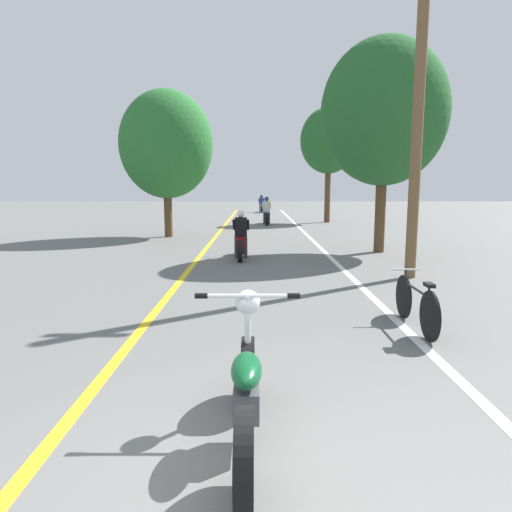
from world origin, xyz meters
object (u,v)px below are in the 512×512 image
(utility_pole, at_px, (417,100))
(motorcycle_rider_lead, at_px, (240,240))
(roadside_tree_right_near, at_px, (383,113))
(bicycle_parked, at_px, (415,304))
(motorcycle_rider_far, at_px, (260,206))
(roadside_tree_right_far, at_px, (327,141))
(motorcycle_rider_mid, at_px, (265,214))
(motorcycle_foreground, at_px, (246,389))
(roadside_tree_left, at_px, (165,145))

(utility_pole, xyz_separation_m, motorcycle_rider_lead, (-3.88, 2.80, -3.33))
(roadside_tree_right_near, relative_size, bicycle_parked, 3.64)
(motorcycle_rider_lead, xyz_separation_m, motorcycle_rider_far, (0.86, 22.95, 0.02))
(roadside_tree_right_far, height_order, motorcycle_rider_mid, roadside_tree_right_far)
(motorcycle_foreground, relative_size, bicycle_parked, 1.15)
(motorcycle_foreground, height_order, bicycle_parked, motorcycle_foreground)
(motorcycle_rider_lead, xyz_separation_m, bicycle_parked, (2.71, -6.53, -0.15))
(roadside_tree_right_near, distance_m, motorcycle_foreground, 11.97)
(motorcycle_foreground, bearing_deg, motorcycle_rider_far, 89.11)
(roadside_tree_right_near, height_order, roadside_tree_left, roadside_tree_right_near)
(motorcycle_rider_lead, bearing_deg, motorcycle_rider_far, 87.86)
(roadside_tree_right_far, bearing_deg, motorcycle_foreground, -100.33)
(motorcycle_foreground, bearing_deg, roadside_tree_right_far, 79.67)
(roadside_tree_right_near, distance_m, motorcycle_rider_mid, 11.55)
(motorcycle_rider_mid, xyz_separation_m, bicycle_parked, (1.71, -18.22, -0.19))
(utility_pole, xyz_separation_m, roadside_tree_right_far, (0.59, 15.92, 0.67))
(motorcycle_foreground, xyz_separation_m, motorcycle_rider_mid, (0.64, 21.14, 0.11))
(roadside_tree_right_far, distance_m, motorcycle_rider_far, 11.20)
(bicycle_parked, bearing_deg, motorcycle_rider_lead, 112.54)
(utility_pole, height_order, motorcycle_rider_far, utility_pole)
(motorcycle_rider_far, xyz_separation_m, bicycle_parked, (1.85, -29.48, -0.16))
(utility_pole, xyz_separation_m, motorcycle_rider_mid, (-2.88, 14.49, -3.29))
(roadside_tree_left, relative_size, motorcycle_rider_lead, 2.91)
(motorcycle_rider_mid, bearing_deg, bicycle_parked, -84.63)
(roadside_tree_right_far, relative_size, motorcycle_rider_far, 3.26)
(utility_pole, distance_m, roadside_tree_left, 10.91)
(roadside_tree_right_far, relative_size, roadside_tree_left, 1.10)
(utility_pole, xyz_separation_m, roadside_tree_right_near, (0.37, 4.02, 0.36))
(motorcycle_foreground, height_order, motorcycle_rider_mid, motorcycle_rider_mid)
(motorcycle_rider_far, bearing_deg, motorcycle_rider_mid, -89.28)
(motorcycle_foreground, distance_m, bicycle_parked, 3.76)
(utility_pole, relative_size, motorcycle_foreground, 3.72)
(motorcycle_rider_lead, xyz_separation_m, motorcycle_rider_mid, (1.00, 11.69, 0.04))
(roadside_tree_right_near, bearing_deg, motorcycle_rider_lead, -164.03)
(motorcycle_rider_mid, distance_m, bicycle_parked, 18.30)
(bicycle_parked, bearing_deg, motorcycle_rider_mid, 95.37)
(roadside_tree_right_near, height_order, motorcycle_foreground, roadside_tree_right_near)
(bicycle_parked, bearing_deg, motorcycle_foreground, -128.85)
(utility_pole, xyz_separation_m, motorcycle_rider_far, (-3.02, 25.75, -3.31))
(roadside_tree_right_far, xyz_separation_m, motorcycle_rider_far, (-3.61, 9.83, -3.98))
(roadside_tree_right_near, xyz_separation_m, motorcycle_rider_lead, (-4.25, -1.22, -3.68))
(motorcycle_rider_lead, bearing_deg, motorcycle_foreground, -87.85)
(roadside_tree_left, relative_size, motorcycle_foreground, 2.86)
(roadside_tree_right_near, distance_m, roadside_tree_right_far, 11.91)
(roadside_tree_left, bearing_deg, motorcycle_foreground, -77.00)
(roadside_tree_right_far, distance_m, bicycle_parked, 20.16)
(roadside_tree_left, distance_m, motorcycle_rider_far, 18.10)
(roadside_tree_right_near, distance_m, motorcycle_rider_lead, 5.76)
(motorcycle_rider_far, height_order, bicycle_parked, motorcycle_rider_far)
(roadside_tree_right_near, relative_size, motorcycle_foreground, 3.17)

